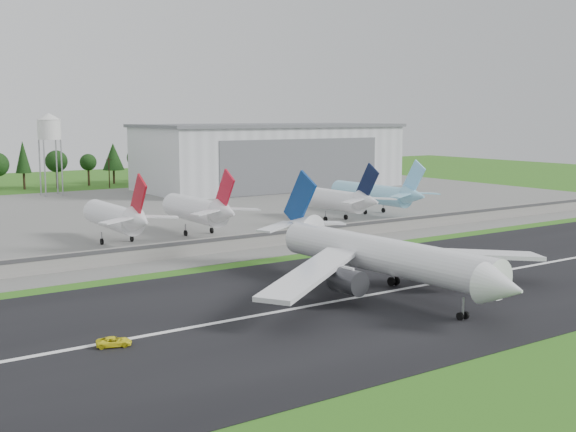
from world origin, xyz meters
TOP-DOWN VIEW (x-y plane):
  - ground at (0.00, 0.00)m, footprint 600.00×600.00m
  - runway at (0.00, 10.00)m, footprint 320.00×60.00m
  - runway_centerline at (0.00, 10.00)m, footprint 220.00×1.00m
  - apron at (0.00, 120.00)m, footprint 320.00×150.00m
  - blast_fence at (0.00, 54.99)m, footprint 240.00×0.61m
  - hangar_east at (75.00, 164.92)m, footprint 102.00×47.00m
  - water_tower at (-5.00, 185.00)m, footprint 8.40×8.40m
  - utility_poles at (0.00, 200.00)m, footprint 230.00×3.00m
  - treeline at (0.00, 215.00)m, footprint 320.00×16.00m
  - main_airliner at (-3.02, 9.56)m, footprint 57.16×59.25m
  - ground_vehicle at (-48.93, 8.14)m, footprint 4.77×3.28m
  - parked_jet_red_a at (-21.72, 76.55)m, footprint 7.36×31.29m
  - parked_jet_red_b at (-1.26, 76.57)m, footprint 7.36×31.29m
  - parked_jet_navy at (40.38, 76.54)m, footprint 7.36×31.29m
  - parked_jet_skyblue at (58.57, 81.55)m, footprint 7.36×37.29m

SIDE VIEW (x-z plane):
  - ground at x=0.00m, z-range 0.00..0.00m
  - utility_poles at x=0.00m, z-range -6.00..6.00m
  - treeline at x=0.00m, z-range -11.00..11.00m
  - runway at x=0.00m, z-range 0.00..0.10m
  - apron at x=0.00m, z-range 0.00..0.10m
  - runway_centerline at x=0.00m, z-range 0.10..0.12m
  - ground_vehicle at x=-48.93m, z-range 0.10..1.31m
  - blast_fence at x=0.00m, z-range 0.06..3.56m
  - main_airliner at x=-3.02m, z-range -4.19..13.98m
  - parked_jet_navy at x=40.38m, z-range -2.23..14.32m
  - parked_jet_skyblue at x=58.57m, z-range -2.24..14.39m
  - parked_jet_red_a at x=-21.72m, z-range -2.19..14.44m
  - parked_jet_red_b at x=-1.26m, z-range -2.13..14.65m
  - hangar_east at x=75.00m, z-range 0.03..25.23m
  - water_tower at x=-5.00m, z-range 9.85..39.25m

